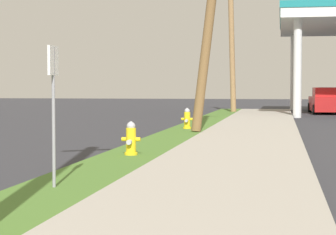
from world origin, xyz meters
TOP-DOWN VIEW (x-y plane):
  - fire_hydrant_second at (0.74, 10.47)m, footprint 0.42×0.38m
  - fire_hydrant_third at (0.69, 19.31)m, footprint 0.42×0.37m
  - utility_pole_midground at (1.67, 18.19)m, footprint 1.73×1.40m
  - utility_pole_background at (1.07, 34.91)m, footprint 1.39×0.46m
  - street_sign_post at (0.65, 5.90)m, footprint 0.05×0.36m
  - car_navy_by_near_pump at (7.43, 43.05)m, footprint 2.08×4.56m
  - car_red_by_far_pump at (6.73, 36.05)m, footprint 2.09×4.57m

SIDE VIEW (x-z plane):
  - fire_hydrant_second at x=0.74m, z-range 0.07..0.82m
  - fire_hydrant_third at x=0.69m, z-range 0.07..0.82m
  - car_navy_by_near_pump at x=7.43m, z-range -0.07..1.51m
  - car_red_by_far_pump at x=6.73m, z-range -0.07..1.51m
  - street_sign_post at x=0.65m, z-range 0.57..2.69m
  - utility_pole_midground at x=1.67m, z-range 0.20..8.70m
  - utility_pole_background at x=1.07m, z-range 0.20..9.28m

